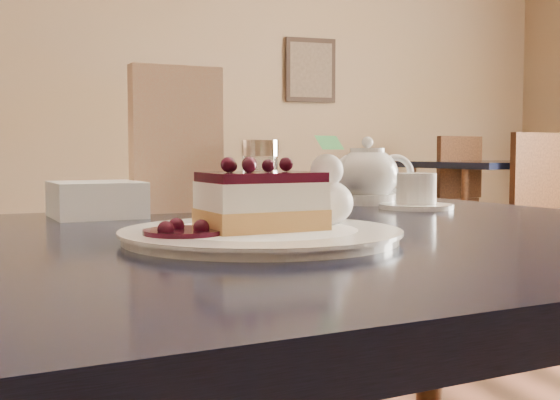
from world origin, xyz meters
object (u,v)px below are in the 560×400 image
object	(u,v)px
cheesecake_slice	(261,202)
tea_set	(376,180)
bg_table_far_right	(492,264)
dessert_plate	(261,235)
main_table	(242,306)

from	to	relation	value
cheesecake_slice	tea_set	distance (m)	0.55
cheesecake_slice	bg_table_far_right	bearing A→B (deg)	43.09
dessert_plate	tea_set	world-z (taller)	tea_set
dessert_plate	bg_table_far_right	bearing A→B (deg)	52.26
bg_table_far_right	tea_set	bearing A→B (deg)	-141.90
main_table	bg_table_far_right	distance (m)	4.58
main_table	tea_set	distance (m)	0.53
cheesecake_slice	tea_set	size ratio (longest dim) A/B	0.59
main_table	tea_set	world-z (taller)	tea_set
main_table	bg_table_far_right	size ratio (longest dim) A/B	0.70
bg_table_far_right	dessert_plate	bearing A→B (deg)	-142.03
cheesecake_slice	bg_table_far_right	size ratio (longest dim) A/B	0.07
main_table	cheesecake_slice	world-z (taller)	cheesecake_slice
cheesecake_slice	dessert_plate	bearing A→B (deg)	156.80
bg_table_far_right	main_table	bearing A→B (deg)	-142.52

